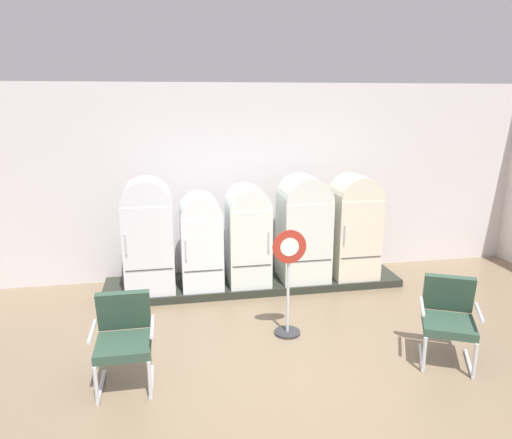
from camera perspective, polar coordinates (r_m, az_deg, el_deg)
name	(u,v)px	position (r m, az deg, el deg)	size (l,w,h in m)	color
ground	(312,409)	(4.86, 6.62, -21.42)	(12.00, 10.00, 0.05)	#7D694F
back_wall	(246,181)	(7.62, -1.16, 4.63)	(11.76, 0.12, 3.02)	silver
display_plinth	(254,282)	(7.42, -0.29, -7.44)	(4.44, 0.95, 0.11)	#2A2E25
refrigerator_0	(148,232)	(6.89, -12.68, -1.48)	(0.69, 0.61, 1.62)	silver
refrigerator_1	(201,238)	(6.97, -6.53, -2.18)	(0.58, 0.69, 1.37)	white
refrigerator_2	(248,232)	(7.04, -0.97, -1.49)	(0.60, 0.70, 1.46)	silver
refrigerator_3	(304,225)	(7.22, 5.67, -0.68)	(0.71, 0.71, 1.58)	silver
refrigerator_4	(354,223)	(7.45, 11.57, -0.44)	(0.67, 0.67, 1.57)	beige
armchair_left	(124,335)	(5.08, -15.40, -13.06)	(0.60, 0.63, 0.92)	silver
armchair_right	(449,315)	(5.70, 21.85, -10.49)	(0.76, 0.80, 0.92)	silver
sign_stand	(288,288)	(5.79, 3.85, -8.16)	(0.40, 0.32, 1.32)	#2D2D30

